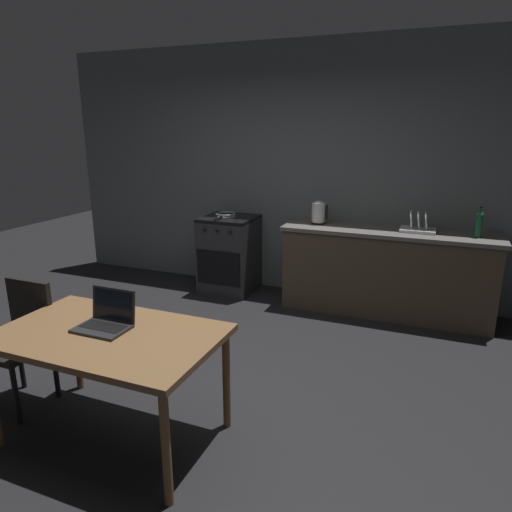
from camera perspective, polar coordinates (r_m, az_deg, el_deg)
The scene contains 11 objects.
ground_plane at distance 3.73m, azimuth -8.35°, elevation -15.33°, with size 12.00×12.00×0.00m, color black.
back_wall at distance 5.34m, azimuth 7.20°, elevation 10.25°, with size 6.40×0.10×2.83m, color slate.
kitchen_counter at distance 5.03m, azimuth 15.84°, elevation -1.79°, with size 2.16×0.64×0.90m.
stove_oven at distance 5.50m, azimuth -3.31°, elevation 0.26°, with size 0.60×0.62×0.90m.
dining_table at distance 2.97m, azimuth -17.82°, elevation -10.20°, with size 1.35×0.83×0.72m.
chair at distance 3.66m, azimuth -27.03°, elevation -8.73°, with size 0.40×0.40×0.88m.
laptop at distance 3.00m, azimuth -18.13°, elevation -7.62°, with size 0.32×0.25×0.23m.
electric_kettle at distance 5.02m, azimuth 7.77°, elevation 5.30°, with size 0.18×0.15×0.25m.
bottle at distance 4.83m, azimuth 25.94°, elevation 3.74°, with size 0.06×0.06×0.30m.
frying_pan at distance 5.38m, azimuth -3.81°, elevation 5.11°, with size 0.24×0.41×0.05m.
dish_rack at distance 4.89m, azimuth 19.46°, elevation 3.42°, with size 0.34×0.26×0.21m.
Camera 1 is at (1.67, -2.73, 1.91)m, focal length 32.28 mm.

